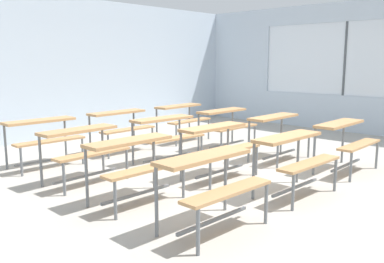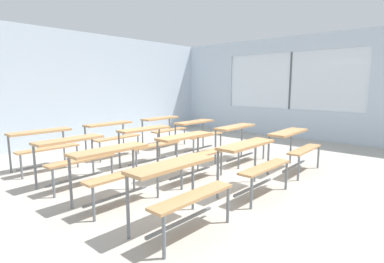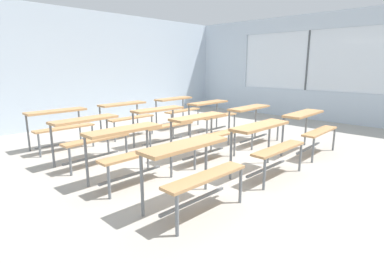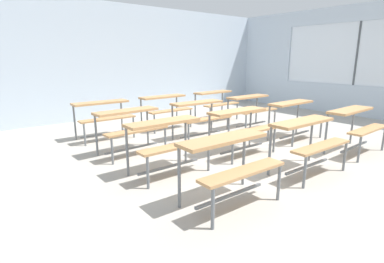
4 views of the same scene
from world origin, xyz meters
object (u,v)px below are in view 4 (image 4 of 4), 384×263
Objects in this scene: desk_bench_r1c2 at (295,111)px; desk_bench_r2c1 at (200,111)px; desk_bench_r3c2 at (216,99)px; desk_bench_r3c1 at (165,104)px; desk_bench_r0c1 at (308,134)px; desk_bench_r0c2 at (356,120)px; desk_bench_r2c2 at (251,104)px; desk_bench_r3c0 at (103,111)px; desk_bench_r1c1 at (242,121)px; desk_bench_r1c0 at (168,134)px; desk_bench_r0c0 at (230,155)px; desk_bench_r2c0 at (130,121)px.

desk_bench_r1c2 is 1.89m from desk_bench_r2c1.
desk_bench_r1c2 is 2.36m from desk_bench_r3c2.
desk_bench_r3c1 is at bearing 93.47° from desk_bench_r2c1.
desk_bench_r0c1 and desk_bench_r0c2 have the same top height.
desk_bench_r0c2 is 3.50m from desk_bench_r3c2.
desk_bench_r2c1 is (-1.46, 1.19, 0.00)m from desk_bench_r1c2.
desk_bench_r3c0 is at bearing 157.80° from desk_bench_r2c2.
desk_bench_r0c1 is 1.87m from desk_bench_r1c2.
desk_bench_r2c2 is (1.59, 1.16, 0.00)m from desk_bench_r1c1.
desk_bench_r1c1 is at bearing 143.19° from desk_bench_r0c2.
desk_bench_r0c1 is 3.87m from desk_bench_r3c0.
desk_bench_r2c2 is 0.98× the size of desk_bench_r3c2.
desk_bench_r3c1 is (-0.02, 1.22, 0.00)m from desk_bench_r2c1.
desk_bench_r0c2 and desk_bench_r1c0 have the same top height.
desk_bench_r1c0 is at bearing 143.21° from desk_bench_r0c1.
desk_bench_r3c1 is at bearing 120.98° from desk_bench_r1c2.
desk_bench_r1c2 is 3.83m from desk_bench_r3c0.
desk_bench_r2c1 and desk_bench_r3c1 have the same top height.
desk_bench_r0c0 and desk_bench_r3c1 have the same top height.
desk_bench_r3c2 is at bearing 40.37° from desk_bench_r2c1.
desk_bench_r1c2 is 1.00× the size of desk_bench_r3c1.
desk_bench_r2c1 is at bearing 87.39° from desk_bench_r1c1.
desk_bench_r1c0 is (-1.54, 1.21, 0.00)m from desk_bench_r0c1.
desk_bench_r2c2 is at bearing -92.56° from desk_bench_r3c2.
desk_bench_r3c2 is (3.02, -0.05, 0.00)m from desk_bench_r3c0.
desk_bench_r2c1 is 1.22m from desk_bench_r3c1.
desk_bench_r1c1 is (-0.07, 1.17, 0.00)m from desk_bench_r0c1.
desk_bench_r0c0 is at bearing -142.77° from desk_bench_r2c2.
desk_bench_r3c1 is (1.51, 3.54, 0.00)m from desk_bench_r0c0.
desk_bench_r3c1 is (1.53, 2.36, 0.00)m from desk_bench_r1c0.
desk_bench_r2c1 is (1.55, 1.13, 0.00)m from desk_bench_r1c0.
desk_bench_r3c0 is at bearing 90.77° from desk_bench_r0c0.
desk_bench_r2c2 is at bearing 2.13° from desk_bench_r2c1.
desk_bench_r1c0 is 2.81m from desk_bench_r3c1.
desk_bench_r2c0 is at bearing -141.88° from desk_bench_r3c1.
desk_bench_r1c1 and desk_bench_r1c2 have the same top height.
desk_bench_r2c2 is 3.26m from desk_bench_r3c0.
desk_bench_r3c0 is 1.00× the size of desk_bench_r3c1.
desk_bench_r1c0 is 1.00× the size of desk_bench_r3c0.
desk_bench_r2c1 and desk_bench_r2c2 have the same top height.
desk_bench_r0c1 is 1.17m from desk_bench_r1c1.
desk_bench_r0c1 and desk_bench_r3c2 have the same top height.
desk_bench_r0c2 is 4.66m from desk_bench_r3c0.
desk_bench_r3c1 is (-1.48, 2.42, 0.00)m from desk_bench_r1c2.
desk_bench_r1c1 is at bearing -1.13° from desk_bench_r1c0.
desk_bench_r3c2 is at bearing 57.04° from desk_bench_r1c1.
desk_bench_r0c0 is at bearing -92.34° from desk_bench_r2c0.
desk_bench_r3c2 is at bearing 50.04° from desk_bench_r0c0.
desk_bench_r1c2 is (-0.05, 1.13, 0.00)m from desk_bench_r0c2.
desk_bench_r0c1 and desk_bench_r1c2 have the same top height.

